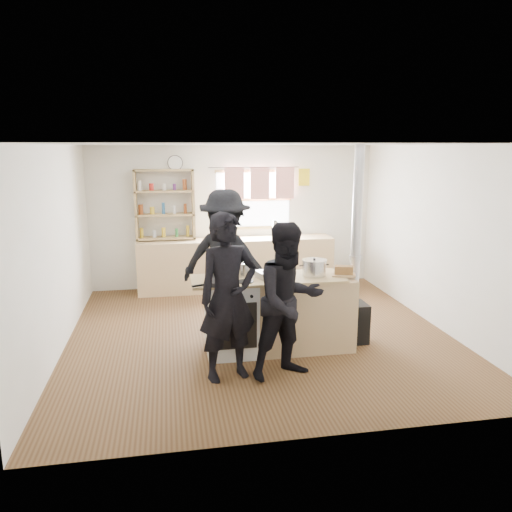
# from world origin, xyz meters

# --- Properties ---
(ground) EXTENTS (5.00, 5.00, 0.01)m
(ground) POSITION_xyz_m (0.00, 0.00, -0.01)
(ground) COLOR brown
(ground) RESTS_ON ground
(back_counter) EXTENTS (3.40, 0.55, 0.90)m
(back_counter) POSITION_xyz_m (0.00, 2.22, 0.45)
(back_counter) COLOR #D9B883
(back_counter) RESTS_ON ground
(shelving_unit) EXTENTS (1.00, 0.28, 1.20)m
(shelving_unit) POSITION_xyz_m (-1.20, 2.34, 1.51)
(shelving_unit) COLOR tan
(shelving_unit) RESTS_ON back_counter
(thermos) EXTENTS (0.10, 0.10, 0.29)m
(thermos) POSITION_xyz_m (0.69, 2.22, 1.05)
(thermos) COLOR silver
(thermos) RESTS_ON back_counter
(cooking_island) EXTENTS (1.97, 0.64, 0.93)m
(cooking_island) POSITION_xyz_m (0.14, -0.55, 0.47)
(cooking_island) COLOR white
(cooking_island) RESTS_ON ground
(skillet_greens) EXTENTS (0.35, 0.35, 0.05)m
(skillet_greens) POSITION_xyz_m (-0.63, -0.76, 0.96)
(skillet_greens) COLOR black
(skillet_greens) RESTS_ON cooking_island
(roast_tray) EXTENTS (0.39, 0.33, 0.08)m
(roast_tray) POSITION_xyz_m (0.05, -0.54, 0.97)
(roast_tray) COLOR silver
(roast_tray) RESTS_ON cooking_island
(stockpot_stove) EXTENTS (0.23, 0.23, 0.19)m
(stockpot_stove) POSITION_xyz_m (-0.30, -0.40, 1.01)
(stockpot_stove) COLOR #B7B7BA
(stockpot_stove) RESTS_ON cooking_island
(stockpot_counter) EXTENTS (0.30, 0.30, 0.22)m
(stockpot_counter) POSITION_xyz_m (0.57, -0.56, 1.03)
(stockpot_counter) COLOR silver
(stockpot_counter) RESTS_ON cooking_island
(bread_board) EXTENTS (0.33, 0.27, 0.12)m
(bread_board) POSITION_xyz_m (0.93, -0.62, 0.98)
(bread_board) COLOR tan
(bread_board) RESTS_ON cooking_island
(flue_heater) EXTENTS (0.35, 0.35, 2.50)m
(flue_heater) POSITION_xyz_m (1.14, -0.46, 0.65)
(flue_heater) COLOR black
(flue_heater) RESTS_ON ground
(person_near_left) EXTENTS (0.76, 0.61, 1.82)m
(person_near_left) POSITION_xyz_m (-0.56, -1.20, 0.91)
(person_near_left) COLOR black
(person_near_left) RESTS_ON ground
(person_near_right) EXTENTS (0.99, 0.87, 1.71)m
(person_near_right) POSITION_xyz_m (0.08, -1.28, 0.85)
(person_near_right) COLOR black
(person_near_right) RESTS_ON ground
(person_far) EXTENTS (1.42, 1.14, 1.92)m
(person_far) POSITION_xyz_m (-0.40, 0.39, 0.96)
(person_far) COLOR black
(person_far) RESTS_ON ground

